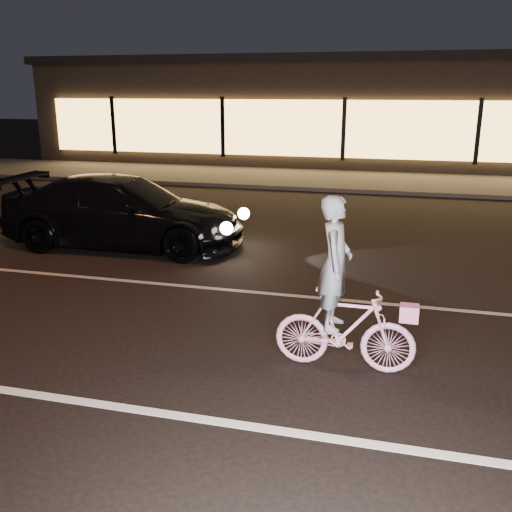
# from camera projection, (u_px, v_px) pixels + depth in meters

# --- Properties ---
(ground) EXTENTS (90.00, 90.00, 0.00)m
(ground) POSITION_uv_depth(u_px,v_px,m) (207.00, 347.00, 6.89)
(ground) COLOR black
(ground) RESTS_ON ground
(lane_stripe_near) EXTENTS (60.00, 0.12, 0.01)m
(lane_stripe_near) POSITION_uv_depth(u_px,v_px,m) (155.00, 412.00, 5.50)
(lane_stripe_near) COLOR silver
(lane_stripe_near) RESTS_ON ground
(lane_stripe_far) EXTENTS (60.00, 0.10, 0.01)m
(lane_stripe_far) POSITION_uv_depth(u_px,v_px,m) (250.00, 292.00, 8.75)
(lane_stripe_far) COLOR gray
(lane_stripe_far) RESTS_ON ground
(sidewalk) EXTENTS (30.00, 4.00, 0.12)m
(sidewalk) POSITION_uv_depth(u_px,v_px,m) (336.00, 180.00, 18.94)
(sidewalk) COLOR #383533
(sidewalk) RESTS_ON ground
(storefront) EXTENTS (25.40, 8.42, 4.20)m
(storefront) POSITION_uv_depth(u_px,v_px,m) (355.00, 109.00, 23.89)
(storefront) COLOR black
(storefront) RESTS_ON ground
(cyclist) EXTENTS (1.55, 0.53, 1.95)m
(cyclist) POSITION_uv_depth(u_px,v_px,m) (342.00, 310.00, 6.19)
(cyclist) COLOR #FF53A8
(cyclist) RESTS_ON ground
(sedan) EXTENTS (4.79, 2.06, 1.37)m
(sedan) POSITION_uv_depth(u_px,v_px,m) (123.00, 212.00, 11.11)
(sedan) COLOR black
(sedan) RESTS_ON ground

